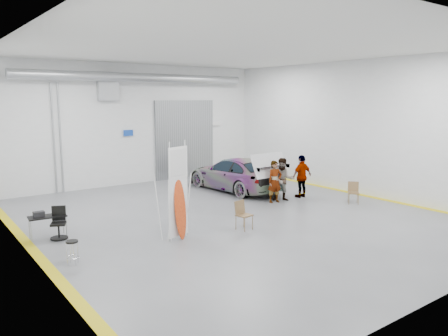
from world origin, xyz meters
TOP-DOWN VIEW (x-y plane):
  - ground at (0.00, 0.00)m, footprint 16.00×16.00m
  - room_shell at (0.24, 2.22)m, footprint 14.02×16.18m
  - sedan_car at (2.90, 3.64)m, footprint 2.45×5.42m
  - person_a at (2.73, 0.68)m, footprint 0.71×0.53m
  - person_b at (3.21, 0.68)m, footprint 1.13×1.08m
  - person_c at (4.34, 0.68)m, footprint 1.09×0.46m
  - surfboard_display at (-3.02, -1.18)m, footprint 0.83×0.43m
  - folding_chair_near at (-0.71, -1.55)m, footprint 0.52×0.54m
  - folding_chair_far at (5.16, -1.43)m, footprint 0.59×0.68m
  - shop_stool at (-6.26, -1.32)m, footprint 0.33×0.33m
  - work_table at (-6.23, 1.41)m, footprint 1.15×0.65m
  - office_chair at (-5.95, 1.11)m, footprint 0.57×0.61m
  - trunk_lid at (2.90, 1.23)m, footprint 1.80×1.09m

SIDE VIEW (x-z plane):
  - ground at x=0.00m, z-range 0.00..0.00m
  - folding_chair_far at x=5.16m, z-range -0.17..0.73m
  - folding_chair_near at x=-0.71m, z-range -0.18..0.77m
  - shop_stool at x=-6.26m, z-range 0.00..0.65m
  - office_chair at x=-5.95m, z-range -0.06..0.93m
  - work_table at x=-6.23m, z-range 0.24..1.15m
  - sedan_car at x=2.90m, z-range 0.00..1.54m
  - person_a at x=2.73m, z-range 0.00..1.76m
  - person_b at x=3.21m, z-range 0.00..1.83m
  - person_c at x=4.34m, z-range 0.00..1.88m
  - surfboard_display at x=-3.02m, z-range -0.29..2.76m
  - trunk_lid at x=2.90m, z-range 1.54..1.58m
  - room_shell at x=0.24m, z-range 1.07..7.08m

